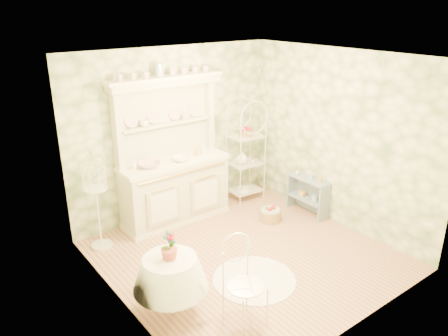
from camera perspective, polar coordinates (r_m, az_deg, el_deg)
floor at (r=6.21m, az=2.85°, el=-11.29°), size 3.60×3.60×0.00m
ceiling at (r=5.29m, az=3.38°, el=14.28°), size 3.60×3.60×0.00m
wall_left at (r=4.73m, az=-13.85°, el=-4.16°), size 3.60×3.60×0.00m
wall_right at (r=6.86m, az=14.69°, el=3.62°), size 3.60×3.60×0.00m
wall_back at (r=7.01m, az=-6.47°, el=4.55°), size 3.60×3.60×0.00m
wall_front at (r=4.51m, az=18.08°, el=-5.94°), size 3.60×3.60×0.00m
kitchen_dresser at (r=6.74m, az=-6.62°, el=2.06°), size 1.87×0.61×2.29m
bakers_rack at (r=7.55m, az=2.86°, el=2.68°), size 0.61×0.45×1.90m
side_shelf at (r=7.37m, az=10.88°, el=-3.78°), size 0.27×0.66×0.55m
round_table at (r=5.06m, az=-6.92°, el=-15.34°), size 0.62×0.62×0.65m
cafe_chair at (r=4.87m, az=2.81°, el=-15.55°), size 0.47×0.47×0.83m
birdcage_stand at (r=6.29m, az=-16.30°, el=-3.84°), size 0.40×0.40×1.53m
floor_basket at (r=7.09m, az=6.06°, el=-6.07°), size 0.42×0.42×0.21m
lace_rug at (r=5.74m, az=3.96°, el=-14.30°), size 1.11×1.11×0.01m
bowl_floral at (r=6.57m, az=-9.74°, el=0.20°), size 0.43×0.43×0.08m
bowl_white at (r=6.75m, az=-5.57°, el=0.97°), size 0.26×0.26×0.08m
cup_left at (r=6.57m, az=-10.39°, el=5.58°), size 0.16×0.16×0.10m
cup_right at (r=6.88m, az=-5.19°, el=6.54°), size 0.13×0.13×0.09m
potted_geranium at (r=4.78m, az=-7.09°, el=-10.22°), size 0.20×0.16×0.33m
bottle_amber at (r=7.08m, az=12.43°, el=-1.37°), size 0.07×0.07×0.15m
bottle_blue at (r=7.21m, az=11.35°, el=-1.11°), size 0.05×0.05×0.09m
bottle_glass at (r=7.36m, az=9.56°, el=-0.58°), size 0.09×0.09×0.09m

